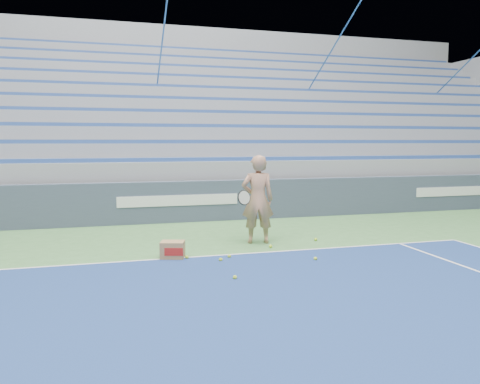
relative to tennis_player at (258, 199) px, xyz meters
name	(u,v)px	position (x,y,z in m)	size (l,w,h in m)	color
sponsor_barrier	(178,202)	(-1.26, 3.09, -0.39)	(30.00, 0.32, 1.10)	#3B4559
bleachers	(157,136)	(-1.26, 8.81, 1.42)	(31.00, 9.15, 7.30)	gray
tennis_player	(258,199)	(0.00, 0.00, 0.00)	(0.98, 0.90, 1.87)	tan
ball_box	(173,250)	(-1.91, -0.85, -0.78)	(0.50, 0.43, 0.32)	#977449
tennis_ball_0	(315,259)	(0.57, -1.70, -0.90)	(0.07, 0.07, 0.07)	#BBD92C
tennis_ball_1	(235,277)	(-1.14, -2.45, -0.90)	(0.07, 0.07, 0.07)	#BBD92C
tennis_ball_2	(229,256)	(-0.90, -1.11, -0.90)	(0.07, 0.07, 0.07)	#BBD92C
tennis_ball_3	(181,250)	(-1.69, -0.40, -0.90)	(0.07, 0.07, 0.07)	#BBD92C
tennis_ball_4	(316,239)	(1.28, -0.15, -0.90)	(0.07, 0.07, 0.07)	#BBD92C
tennis_ball_5	(221,260)	(-1.11, -1.31, -0.90)	(0.07, 0.07, 0.07)	#BBD92C
tennis_ball_6	(187,257)	(-1.67, -0.97, -0.90)	(0.07, 0.07, 0.07)	#BBD92C
tennis_ball_7	(271,246)	(0.12, -0.52, -0.90)	(0.07, 0.07, 0.07)	#BBD92C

